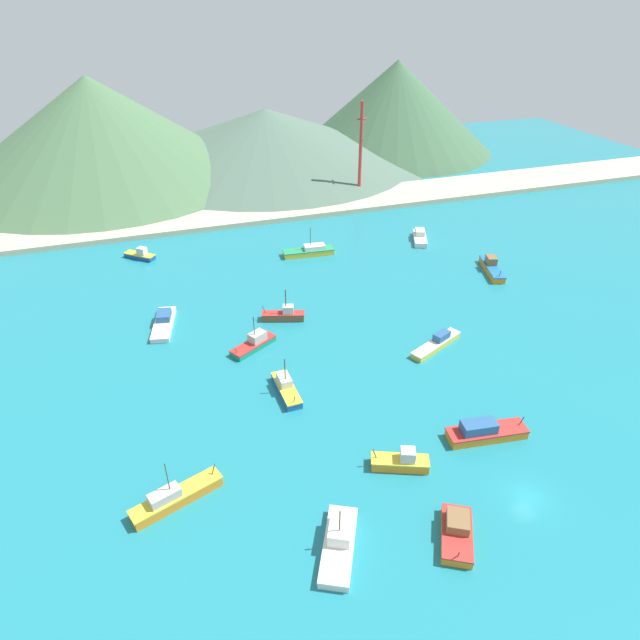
{
  "coord_description": "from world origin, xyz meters",
  "views": [
    {
      "loc": [
        -35.53,
        -32.64,
        49.55
      ],
      "look_at": [
        -11.67,
        39.14,
        2.84
      ],
      "focal_mm": 30.89,
      "sensor_mm": 36.0,
      "label": 1
    }
  ],
  "objects": [
    {
      "name": "fishing_boat_8",
      "position": [
        21.67,
        68.67,
        0.83
      ],
      "size": [
        5.7,
        8.6,
        2.28
      ],
      "color": "silver",
      "rests_on": "ground"
    },
    {
      "name": "fishing_boat_11",
      "position": [
        -16.01,
        45.62,
        0.91
      ],
      "size": [
        7.49,
        4.01,
        5.77
      ],
      "color": "brown",
      "rests_on": "ground"
    },
    {
      "name": "fishing_boat_0",
      "position": [
        -35.75,
        50.04,
        0.69
      ],
      "size": [
        5.11,
        10.73,
        2.03
      ],
      "color": "silver",
      "rests_on": "ground"
    },
    {
      "name": "hill_central",
      "position": [
        3.55,
        137.44,
        8.45
      ],
      "size": [
        97.27,
        97.27,
        16.9
      ],
      "color": "#4C6656",
      "rests_on": "ground"
    },
    {
      "name": "fishing_boat_12",
      "position": [
        -10.37,
        -2.03,
        0.85
      ],
      "size": [
        6.1,
        7.54,
        2.29
      ],
      "color": "orange",
      "rests_on": "ground"
    },
    {
      "name": "hill_west",
      "position": [
        -44.92,
        135.25,
        14.32
      ],
      "size": [
        87.91,
        87.91,
        28.65
      ],
      "color": "#476B47",
      "rests_on": "ground"
    },
    {
      "name": "fishing_boat_1",
      "position": [
        -20.91,
        26.47,
        0.84
      ],
      "size": [
        2.54,
        8.03,
        5.67
      ],
      "color": "#1E5BA8",
      "rests_on": "ground"
    },
    {
      "name": "fishing_boat_6",
      "position": [
        -11.64,
        8.64,
        0.92
      ],
      "size": [
        7.18,
        4.61,
        2.81
      ],
      "color": "orange",
      "rests_on": "ground"
    },
    {
      "name": "fishing_boat_14",
      "position": [
        28.08,
        50.16,
        0.91
      ],
      "size": [
        5.4,
        10.65,
        2.8
      ],
      "color": "orange",
      "rests_on": "ground"
    },
    {
      "name": "fishing_boat_7",
      "position": [
        -3.99,
        69.33,
        0.82
      ],
      "size": [
        11.0,
        3.84,
        6.12
      ],
      "color": "gold",
      "rests_on": "ground"
    },
    {
      "name": "fishing_boat_2",
      "position": [
        4.85,
        29.99,
        0.71
      ],
      "size": [
        10.42,
        6.35,
        2.17
      ],
      "color": "gold",
      "rests_on": "ground"
    },
    {
      "name": "radio_tower",
      "position": [
        19.85,
        100.7,
        12.44
      ],
      "size": [
        2.44,
        1.95,
        24.39
      ],
      "color": "#B7332D",
      "rests_on": "ground"
    },
    {
      "name": "hill_east",
      "position": [
        49.01,
        142.19,
        14.14
      ],
      "size": [
        65.94,
        65.94,
        28.29
      ],
      "color": "#3D6042",
      "rests_on": "ground"
    },
    {
      "name": "fishing_boat_5",
      "position": [
        -22.71,
        38.85,
        0.84
      ],
      "size": [
        8.07,
        6.13,
        5.65
      ],
      "color": "#198466",
      "rests_on": "ground"
    },
    {
      "name": "fishing_boat_3",
      "position": [
        -22.39,
        0.71,
        0.91
      ],
      "size": [
        6.91,
        9.65,
        5.41
      ],
      "color": "silver",
      "rests_on": "ground"
    },
    {
      "name": "fishing_boat_9",
      "position": [
        -37.7,
        11.75,
        0.9
      ],
      "size": [
        10.68,
        5.62,
        6.34
      ],
      "color": "orange",
      "rests_on": "ground"
    },
    {
      "name": "fishing_boat_13",
      "position": [
        -38.14,
        78.68,
        0.81
      ],
      "size": [
        6.42,
        5.87,
        2.55
      ],
      "color": "#14478C",
      "rests_on": "ground"
    },
    {
      "name": "fishing_boat_10",
      "position": [
        0.56,
        9.88,
        0.99
      ],
      "size": [
        10.56,
        4.14,
        2.66
      ],
      "color": "orange",
      "rests_on": "ground"
    },
    {
      "name": "ground",
      "position": [
        0.0,
        30.0,
        -0.25
      ],
      "size": [
        260.0,
        280.0,
        0.5
      ],
      "color": "teal"
    },
    {
      "name": "beach_strip",
      "position": [
        0.0,
        96.71,
        0.6
      ],
      "size": [
        247.0,
        16.04,
        1.2
      ],
      "primitive_type": "cube",
      "color": "#C6B793",
      "rests_on": "ground"
    }
  ]
}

